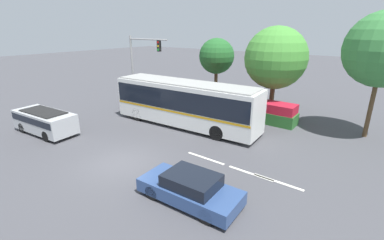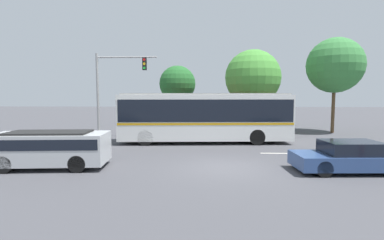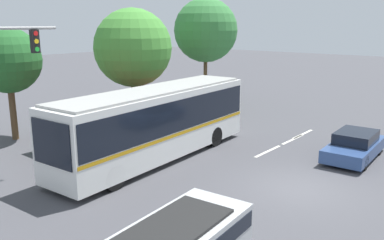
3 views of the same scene
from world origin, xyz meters
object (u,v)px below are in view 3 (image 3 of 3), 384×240
Objects in this scene: street_tree_left at (8,61)px; street_tree_right at (206,30)px; city_bus at (157,119)px; sedan_foreground at (355,146)px; street_tree_centre at (133,48)px.

street_tree_left is 13.81m from street_tree_right.
city_bus reaches higher than sedan_foreground.
city_bus is 8.96m from street_tree_left.
street_tree_right is at bearing -3.32° from street_tree_centre.
sedan_foreground is 0.63× the size of street_tree_centre.
street_tree_centre reaches higher than city_bus.
city_bus is 12.85m from street_tree_right.
city_bus is at bearing -152.64° from street_tree_right.
street_tree_left is (-2.59, 8.24, 2.38)m from city_bus.
street_tree_centre reaches higher than sedan_foreground.
city_bus is at bearing -52.98° from sedan_foreground.
street_tree_right reaches higher than city_bus.
street_tree_left is (-8.49, 15.29, 3.65)m from sedan_foreground.
street_tree_centre is at bearing -128.38° from city_bus.
street_tree_right is at bearing -156.46° from city_bus.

